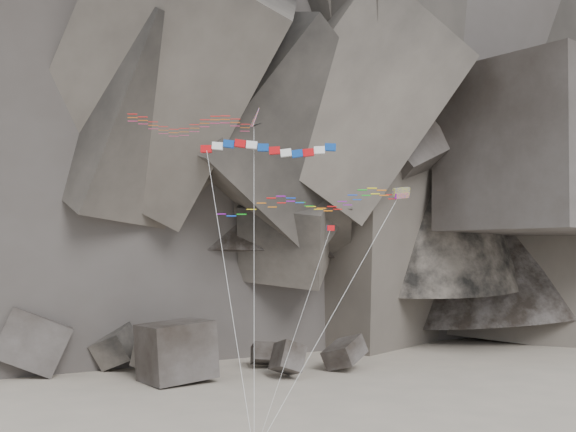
{
  "coord_description": "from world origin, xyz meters",
  "views": [
    {
      "loc": [
        -6.95,
        -49.1,
        15.03
      ],
      "look_at": [
        1.51,
        6.0,
        16.98
      ],
      "focal_mm": 45.0,
      "sensor_mm": 36.0,
      "label": 1
    }
  ],
  "objects": [
    {
      "name": "delta_kite",
      "position": [
        -6.43,
        2.91,
        23.51
      ],
      "size": [
        9.97,
        7.07,
        23.35
      ],
      "rotation": [
        0.0,
        0.0,
        0.02
      ],
      "color": "red",
      "rests_on": "ground"
    },
    {
      "name": "boulder_field",
      "position": [
        -14.43,
        33.6,
        2.48
      ],
      "size": [
        48.76,
        15.87,
        8.17
      ],
      "color": "#47423F",
      "rests_on": "ground"
    },
    {
      "name": "headland",
      "position": [
        0.0,
        70.0,
        42.0
      ],
      "size": [
        110.0,
        70.0,
        84.0
      ],
      "primitive_type": null,
      "color": "#5B524A",
      "rests_on": "ground"
    },
    {
      "name": "parafoil_kite",
      "position": [
        1.97,
        1.5,
        17.81
      ],
      "size": [
        14.25,
        5.26,
        17.46
      ],
      "rotation": [
        0.0,
        0.0,
        0.35
      ],
      "color": "#CFDB0C",
      "rests_on": "ground"
    },
    {
      "name": "pennant_kite",
      "position": [
        2.63,
        -0.58,
        13.57
      ],
      "size": [
        5.97,
        3.39,
        14.64
      ],
      "rotation": [
        0.0,
        0.0,
        0.35
      ],
      "color": "red",
      "rests_on": "ground"
    },
    {
      "name": "banner_kite",
      "position": [
        -0.6,
        1.47,
        21.53
      ],
      "size": [
        9.58,
        6.03,
        20.78
      ],
      "rotation": [
        0.0,
        0.0,
        -0.15
      ],
      "color": "red",
      "rests_on": "ground"
    }
  ]
}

